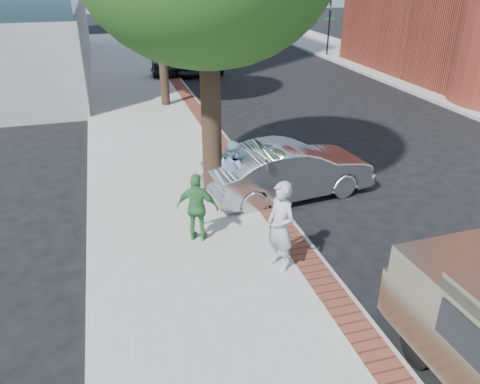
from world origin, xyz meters
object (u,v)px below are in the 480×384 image
object	(u,v)px
sedan_silver	(289,170)
person_gray	(280,227)
parking_meter	(268,173)
person_green	(197,208)
bg_car	(188,65)
person_officer	(233,172)

from	to	relation	value
sedan_silver	person_gray	bearing A→B (deg)	148.60
parking_meter	person_gray	bearing A→B (deg)	-103.79
person_gray	person_green	xyz separation A→B (m)	(-1.43, 1.61, -0.16)
person_gray	bg_car	size ratio (longest dim) A/B	0.47
person_green	parking_meter	bearing A→B (deg)	-131.51
person_officer	sedan_silver	size ratio (longest dim) A/B	0.37
parking_meter	sedan_silver	xyz separation A→B (m)	(0.96, 0.90, -0.41)
person_green	sedan_silver	distance (m)	3.55
person_gray	parking_meter	bearing A→B (deg)	146.62
person_gray	person_officer	world-z (taller)	person_gray
person_officer	person_green	size ratio (longest dim) A/B	1.06
person_officer	sedan_silver	world-z (taller)	person_officer
person_gray	bg_car	bearing A→B (deg)	155.57
person_gray	sedan_silver	world-z (taller)	person_gray
person_green	sedan_silver	size ratio (longest dim) A/B	0.35
parking_meter	bg_car	xyz separation A→B (m)	(1.05, 17.26, -0.48)
sedan_silver	person_officer	bearing A→B (deg)	91.56
person_gray	person_officer	bearing A→B (deg)	162.71
parking_meter	person_green	xyz separation A→B (m)	(-2.06, -0.95, -0.22)
parking_meter	person_officer	size ratio (longest dim) A/B	0.83
sedan_silver	person_green	bearing A→B (deg)	114.80
person_officer	person_gray	bearing A→B (deg)	163.85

